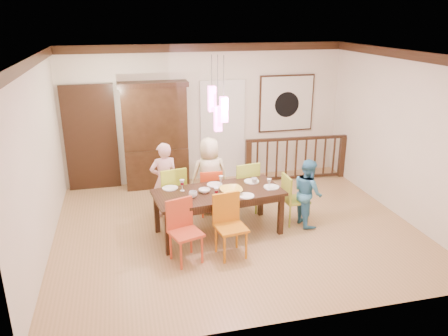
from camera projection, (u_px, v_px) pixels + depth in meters
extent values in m
plane|color=#AA8552|center=(236.00, 227.00, 7.50)|extent=(6.00, 6.00, 0.00)
plane|color=white|center=(237.00, 54.00, 6.53)|extent=(6.00, 6.00, 0.00)
plane|color=beige|center=(206.00, 114.00, 9.30)|extent=(6.00, 0.00, 6.00)
plane|color=beige|center=(38.00, 160.00, 6.35)|extent=(0.00, 5.00, 5.00)
plane|color=beige|center=(401.00, 135.00, 7.67)|extent=(0.00, 5.00, 5.00)
cube|color=black|center=(91.00, 140.00, 8.86)|extent=(1.04, 0.07, 2.24)
cube|color=silver|center=(223.00, 131.00, 9.48)|extent=(0.97, 0.05, 2.22)
cube|color=black|center=(286.00, 103.00, 9.62)|extent=(1.25, 0.04, 1.25)
cube|color=silver|center=(287.00, 104.00, 9.60)|extent=(1.18, 0.02, 1.18)
cylinder|color=black|center=(287.00, 105.00, 9.59)|extent=(0.56, 0.01, 0.56)
cube|color=#FF4CB9|center=(212.00, 99.00, 6.60)|extent=(0.11, 0.11, 0.38)
cylinder|color=black|center=(212.00, 71.00, 6.46)|extent=(0.01, 0.01, 0.46)
cube|color=#FF4CB9|center=(224.00, 109.00, 6.59)|extent=(0.11, 0.11, 0.38)
cylinder|color=black|center=(224.00, 76.00, 6.43)|extent=(0.01, 0.01, 0.61)
cube|color=#FF4CB9|center=(218.00, 119.00, 6.67)|extent=(0.11, 0.11, 0.38)
cylinder|color=black|center=(218.00, 81.00, 6.48)|extent=(0.01, 0.01, 0.76)
cube|color=black|center=(218.00, 193.00, 7.08)|extent=(2.16, 1.18, 0.05)
cube|color=black|center=(158.00, 210.00, 7.35)|extent=(0.09, 0.09, 0.70)
cube|color=black|center=(266.00, 199.00, 7.77)|extent=(0.09, 0.09, 0.70)
cube|color=black|center=(163.00, 231.00, 6.64)|extent=(0.09, 0.09, 0.70)
cube|color=black|center=(281.00, 218.00, 7.06)|extent=(0.09, 0.09, 0.70)
cube|color=black|center=(213.00, 188.00, 7.48)|extent=(1.85, 0.26, 0.10)
cube|color=black|center=(224.00, 207.00, 6.73)|extent=(1.85, 0.26, 0.10)
cube|color=#AFC92A|center=(171.00, 194.00, 7.66)|extent=(0.52, 0.52, 0.04)
cube|color=#AFC92A|center=(171.00, 179.00, 7.57)|extent=(0.45, 0.12, 0.49)
cylinder|color=#AFC92A|center=(163.00, 212.00, 7.54)|extent=(0.04, 0.04, 0.47)
cylinder|color=#AFC92A|center=(183.00, 210.00, 7.62)|extent=(0.04, 0.04, 0.47)
cylinder|color=#AFC92A|center=(160.00, 203.00, 7.87)|extent=(0.04, 0.04, 0.47)
cylinder|color=#AFC92A|center=(180.00, 201.00, 7.95)|extent=(0.04, 0.04, 0.47)
cube|color=red|center=(210.00, 192.00, 7.89)|extent=(0.41, 0.41, 0.04)
cube|color=red|center=(210.00, 180.00, 7.81)|extent=(0.39, 0.06, 0.43)
cylinder|color=red|center=(203.00, 207.00, 7.78)|extent=(0.03, 0.03, 0.41)
cylinder|color=red|center=(221.00, 206.00, 7.85)|extent=(0.03, 0.03, 0.41)
cylinder|color=red|center=(200.00, 200.00, 8.08)|extent=(0.03, 0.03, 0.41)
cylinder|color=red|center=(217.00, 199.00, 8.15)|extent=(0.03, 0.03, 0.41)
cube|color=#A0BA32|center=(243.00, 187.00, 7.95)|extent=(0.50, 0.50, 0.04)
cube|color=#A0BA32|center=(244.00, 174.00, 7.87)|extent=(0.45, 0.10, 0.49)
cylinder|color=#A0BA32|center=(236.00, 204.00, 7.83)|extent=(0.04, 0.04, 0.47)
cylinder|color=#A0BA32|center=(255.00, 203.00, 7.91)|extent=(0.04, 0.04, 0.47)
cylinder|color=#A0BA32|center=(231.00, 197.00, 8.16)|extent=(0.04, 0.04, 0.47)
cylinder|color=#A0BA32|center=(250.00, 195.00, 8.24)|extent=(0.04, 0.04, 0.47)
cube|color=#C34424|center=(186.00, 233.00, 6.34)|extent=(0.53, 0.53, 0.04)
cube|color=#C34424|center=(185.00, 218.00, 6.25)|extent=(0.41, 0.17, 0.46)
cylinder|color=#C34424|center=(176.00, 255.00, 6.22)|extent=(0.04, 0.04, 0.44)
cylinder|color=#C34424|center=(200.00, 252.00, 6.29)|extent=(0.04, 0.04, 0.44)
cylinder|color=#C34424|center=(173.00, 243.00, 6.53)|extent=(0.04, 0.04, 0.44)
cylinder|color=#C34424|center=(196.00, 241.00, 6.61)|extent=(0.04, 0.04, 0.44)
cube|color=#C57211|center=(231.00, 228.00, 6.48)|extent=(0.49, 0.49, 0.04)
cube|color=#C57211|center=(231.00, 212.00, 6.40)|extent=(0.43, 0.10, 0.47)
cylinder|color=#C57211|center=(222.00, 249.00, 6.36)|extent=(0.04, 0.04, 0.45)
cylinder|color=#C57211|center=(245.00, 246.00, 6.44)|extent=(0.04, 0.04, 0.45)
cylinder|color=#C57211|center=(217.00, 238.00, 6.68)|extent=(0.04, 0.04, 0.45)
cylinder|color=#C57211|center=(239.00, 235.00, 6.76)|extent=(0.04, 0.04, 0.45)
cube|color=#95A22E|center=(296.00, 200.00, 7.54)|extent=(0.41, 0.41, 0.04)
cube|color=#95A22E|center=(296.00, 187.00, 7.46)|extent=(0.04, 0.40, 0.44)
cylinder|color=#95A22E|center=(290.00, 216.00, 7.43)|extent=(0.03, 0.03, 0.42)
cylinder|color=#95A22E|center=(307.00, 214.00, 7.50)|extent=(0.03, 0.03, 0.42)
cylinder|color=#95A22E|center=(283.00, 208.00, 7.72)|extent=(0.03, 0.03, 0.42)
cylinder|color=#95A22E|center=(300.00, 207.00, 7.80)|extent=(0.03, 0.03, 0.42)
cube|color=black|center=(157.00, 167.00, 9.20)|extent=(1.30, 0.44, 0.83)
cube|color=black|center=(154.00, 117.00, 8.86)|extent=(1.30, 0.40, 1.30)
cube|color=black|center=(154.00, 115.00, 9.04)|extent=(1.11, 0.02, 1.11)
cube|color=black|center=(153.00, 84.00, 8.64)|extent=(1.39, 0.44, 0.10)
cube|color=black|center=(249.00, 163.00, 9.31)|extent=(0.13, 0.13, 0.92)
cube|color=black|center=(341.00, 156.00, 9.78)|extent=(0.13, 0.13, 0.92)
cube|color=black|center=(297.00, 139.00, 9.39)|extent=(2.27, 0.21, 0.06)
cube|color=black|center=(295.00, 177.00, 9.68)|extent=(2.15, 0.19, 0.05)
imported|color=#FBBFC6|center=(164.00, 180.00, 7.72)|extent=(0.53, 0.38, 1.37)
imported|color=beige|center=(210.00, 175.00, 7.93)|extent=(0.70, 0.46, 1.40)
imported|color=teal|center=(308.00, 192.00, 7.45)|extent=(0.48, 0.59, 1.18)
imported|color=yellow|center=(231.00, 191.00, 6.98)|extent=(0.36, 0.36, 0.09)
imported|color=white|center=(205.00, 191.00, 7.01)|extent=(0.22, 0.22, 0.06)
imported|color=silver|center=(193.00, 194.00, 6.81)|extent=(0.17, 0.17, 0.10)
imported|color=silver|center=(254.00, 181.00, 7.38)|extent=(0.11, 0.11, 0.10)
cylinder|color=white|center=(170.00, 188.00, 7.18)|extent=(0.26, 0.26, 0.01)
cylinder|color=white|center=(215.00, 185.00, 7.32)|extent=(0.26, 0.26, 0.01)
cylinder|color=white|center=(252.00, 181.00, 7.47)|extent=(0.26, 0.26, 0.01)
cylinder|color=white|center=(182.00, 202.00, 6.65)|extent=(0.26, 0.26, 0.01)
cylinder|color=white|center=(246.00, 196.00, 6.87)|extent=(0.26, 0.26, 0.01)
cylinder|color=white|center=(271.00, 187.00, 7.22)|extent=(0.26, 0.26, 0.01)
cube|color=#D83359|center=(219.00, 199.00, 6.75)|extent=(0.18, 0.14, 0.01)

